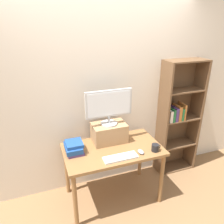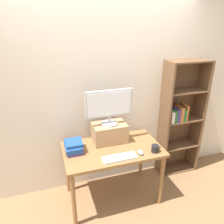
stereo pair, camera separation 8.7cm
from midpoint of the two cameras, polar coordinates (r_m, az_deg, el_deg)
The scene contains 10 objects.
ground_plane at distance 3.18m, azimuth -0.67°, elevation -21.11°, with size 12.00×12.00×0.00m, color olive.
back_wall at distance 2.87m, azimuth -3.77°, elevation 4.29°, with size 7.00×0.08×2.60m.
desk at distance 2.76m, azimuth -0.74°, elevation -11.06°, with size 1.20×0.69×0.76m.
bookshelf_unit at distance 3.37m, azimuth 16.03°, elevation -1.34°, with size 0.61×0.28×1.73m.
riser_box at distance 2.80m, azimuth -1.66°, elevation -5.41°, with size 0.42×0.28×0.24m.
computer_monitor at distance 2.65m, azimuth -1.74°, elevation 1.66°, with size 0.59×0.21×0.44m.
keyboard at distance 2.52m, azimuth 1.22°, elevation -11.79°, with size 0.40×0.13×0.02m.
computer_mouse at distance 2.63m, azimuth 6.59°, elevation -10.27°, with size 0.06×0.10×0.04m.
book_stack at distance 2.65m, azimuth -10.88°, elevation -9.06°, with size 0.21×0.27×0.13m.
coffee_mug at distance 2.68m, azimuth 10.33°, elevation -9.16°, with size 0.12×0.09×0.09m.
Camera 1 is at (-0.79, -2.15, 2.21)m, focal length 35.00 mm.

